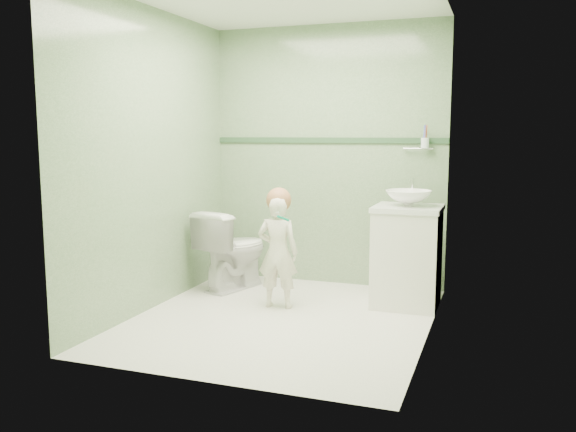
% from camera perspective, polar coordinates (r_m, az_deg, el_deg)
% --- Properties ---
extents(ground, '(2.50, 2.50, 0.00)m').
position_cam_1_polar(ground, '(4.68, -0.62, -9.74)').
color(ground, silver).
rests_on(ground, ground).
extents(room_shell, '(2.50, 2.54, 2.40)m').
position_cam_1_polar(room_shell, '(4.47, -0.65, 5.09)').
color(room_shell, gray).
rests_on(room_shell, ground).
extents(trim_stripe, '(2.20, 0.02, 0.05)m').
position_cam_1_polar(trim_stripe, '(5.64, 3.73, 7.17)').
color(trim_stripe, '#2E5031').
rests_on(trim_stripe, room_shell).
extents(vanity, '(0.52, 0.50, 0.80)m').
position_cam_1_polar(vanity, '(5.04, 11.18, -3.91)').
color(vanity, white).
rests_on(vanity, ground).
extents(counter, '(0.54, 0.52, 0.04)m').
position_cam_1_polar(counter, '(4.98, 11.31, 0.71)').
color(counter, white).
rests_on(counter, vanity).
extents(basin, '(0.37, 0.37, 0.13)m').
position_cam_1_polar(basin, '(4.97, 11.33, 1.68)').
color(basin, white).
rests_on(basin, counter).
extents(faucet, '(0.03, 0.13, 0.18)m').
position_cam_1_polar(faucet, '(5.14, 11.65, 2.77)').
color(faucet, silver).
rests_on(faucet, counter).
extents(cup_holder, '(0.26, 0.07, 0.21)m').
position_cam_1_polar(cup_holder, '(5.41, 12.76, 6.76)').
color(cup_holder, silver).
rests_on(cup_holder, room_shell).
extents(toilet, '(0.60, 0.80, 0.73)m').
position_cam_1_polar(toilet, '(5.53, -5.20, -3.15)').
color(toilet, white).
rests_on(toilet, ground).
extents(toddler, '(0.35, 0.25, 0.92)m').
position_cam_1_polar(toddler, '(4.89, -0.97, -3.44)').
color(toddler, beige).
rests_on(toddler, ground).
extents(hair_cap, '(0.20, 0.20, 0.20)m').
position_cam_1_polar(hair_cap, '(4.85, -0.88, 1.52)').
color(hair_cap, '#A56A45').
rests_on(hair_cap, toddler).
extents(teal_toothbrush, '(0.11, 0.14, 0.08)m').
position_cam_1_polar(teal_toothbrush, '(4.70, -0.51, -0.16)').
color(teal_toothbrush, '#008967').
rests_on(teal_toothbrush, toddler).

